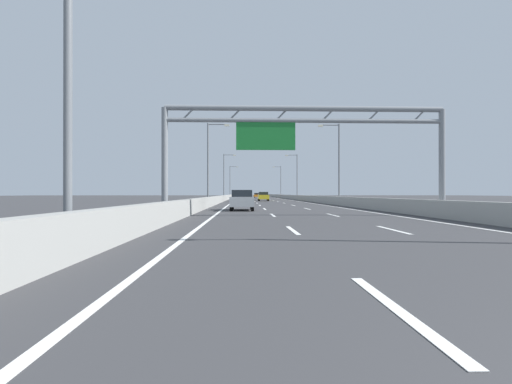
{
  "coord_description": "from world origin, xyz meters",
  "views": [
    {
      "loc": [
        -3.53,
        -0.69,
        1.32
      ],
      "look_at": [
        -0.89,
        80.14,
        1.57
      ],
      "focal_mm": 26.23,
      "sensor_mm": 36.0,
      "label": 1
    }
  ],
  "objects_px": {
    "streetlamp_right_far": "(296,174)",
    "streetlamp_left_far": "(225,174)",
    "streetlamp_right_distant": "(280,180)",
    "streetlamp_left_distant": "(231,180)",
    "black_car": "(243,197)",
    "silver_car": "(242,200)",
    "white_car": "(243,195)",
    "orange_car": "(257,195)",
    "streetlamp_left_near": "(78,21)",
    "yellow_car": "(263,196)",
    "sign_gantry": "(300,132)",
    "streetlamp_right_mid": "(337,159)",
    "streetlamp_left_mid": "(210,158)"
  },
  "relations": [
    {
      "from": "sign_gantry",
      "to": "streetlamp_left_near",
      "type": "relative_size",
      "value": 1.73
    },
    {
      "from": "streetlamp_right_far",
      "to": "streetlamp_left_distant",
      "type": "bearing_deg",
      "value": 113.31
    },
    {
      "from": "orange_car",
      "to": "yellow_car",
      "type": "xyz_separation_m",
      "value": [
        -0.37,
        -40.98,
        0.06
      ]
    },
    {
      "from": "streetlamp_right_distant",
      "to": "silver_car",
      "type": "relative_size",
      "value": 2.31
    },
    {
      "from": "streetlamp_right_distant",
      "to": "white_car",
      "type": "distance_m",
      "value": 15.8
    },
    {
      "from": "streetlamp_left_distant",
      "to": "black_car",
      "type": "relative_size",
      "value": 2.25
    },
    {
      "from": "streetlamp_right_mid",
      "to": "streetlamp_left_distant",
      "type": "distance_m",
      "value": 70.89
    },
    {
      "from": "silver_car",
      "to": "white_car",
      "type": "bearing_deg",
      "value": 90.06
    },
    {
      "from": "streetlamp_right_mid",
      "to": "streetlamp_right_far",
      "type": "height_order",
      "value": "same"
    },
    {
      "from": "black_car",
      "to": "sign_gantry",
      "type": "bearing_deg",
      "value": -84.6
    },
    {
      "from": "yellow_car",
      "to": "streetlamp_left_far",
      "type": "bearing_deg",
      "value": 116.15
    },
    {
      "from": "streetlamp_left_near",
      "to": "streetlamp_left_distant",
      "type": "relative_size",
      "value": 1.0
    },
    {
      "from": "orange_car",
      "to": "streetlamp_right_mid",
      "type": "bearing_deg",
      "value": -83.16
    },
    {
      "from": "streetlamp_left_far",
      "to": "streetlamp_right_distant",
      "type": "height_order",
      "value": "same"
    },
    {
      "from": "streetlamp_left_near",
      "to": "streetlamp_left_far",
      "type": "xyz_separation_m",
      "value": [
        0.0,
        69.3,
        0.0
      ]
    },
    {
      "from": "sign_gantry",
      "to": "black_car",
      "type": "height_order",
      "value": "sign_gantry"
    },
    {
      "from": "black_car",
      "to": "streetlamp_right_far",
      "type": "bearing_deg",
      "value": 61.54
    },
    {
      "from": "sign_gantry",
      "to": "streetlamp_right_mid",
      "type": "bearing_deg",
      "value": 70.76
    },
    {
      "from": "streetlamp_left_far",
      "to": "black_car",
      "type": "bearing_deg",
      "value": -79.71
    },
    {
      "from": "black_car",
      "to": "silver_car",
      "type": "xyz_separation_m",
      "value": [
        0.05,
        -28.79,
        0.03
      ]
    },
    {
      "from": "orange_car",
      "to": "yellow_car",
      "type": "height_order",
      "value": "yellow_car"
    },
    {
      "from": "streetlamp_right_far",
      "to": "streetlamp_right_distant",
      "type": "xyz_separation_m",
      "value": [
        0.0,
        34.65,
        0.0
      ]
    },
    {
      "from": "sign_gantry",
      "to": "yellow_car",
      "type": "height_order",
      "value": "sign_gantry"
    },
    {
      "from": "streetlamp_right_far",
      "to": "orange_car",
      "type": "height_order",
      "value": "streetlamp_right_far"
    },
    {
      "from": "orange_car",
      "to": "silver_car",
      "type": "height_order",
      "value": "silver_car"
    },
    {
      "from": "sign_gantry",
      "to": "streetlamp_left_mid",
      "type": "relative_size",
      "value": 1.73
    },
    {
      "from": "streetlamp_left_far",
      "to": "streetlamp_right_distant",
      "type": "bearing_deg",
      "value": 66.69
    },
    {
      "from": "streetlamp_left_near",
      "to": "streetlamp_left_far",
      "type": "height_order",
      "value": "same"
    },
    {
      "from": "streetlamp_left_near",
      "to": "yellow_car",
      "type": "distance_m",
      "value": 55.19
    },
    {
      "from": "streetlamp_left_distant",
      "to": "silver_car",
      "type": "relative_size",
      "value": 2.31
    },
    {
      "from": "streetlamp_left_near",
      "to": "streetlamp_right_far",
      "type": "height_order",
      "value": "same"
    },
    {
      "from": "streetlamp_left_far",
      "to": "orange_car",
      "type": "height_order",
      "value": "streetlamp_left_far"
    },
    {
      "from": "streetlamp_left_near",
      "to": "orange_car",
      "type": "distance_m",
      "value": 95.92
    },
    {
      "from": "orange_car",
      "to": "white_car",
      "type": "height_order",
      "value": "white_car"
    },
    {
      "from": "streetlamp_left_far",
      "to": "white_car",
      "type": "bearing_deg",
      "value": 85.27
    },
    {
      "from": "white_car",
      "to": "silver_car",
      "type": "bearing_deg",
      "value": -89.94
    },
    {
      "from": "streetlamp_right_distant",
      "to": "orange_car",
      "type": "xyz_separation_m",
      "value": [
        -7.3,
        -8.45,
        -4.68
      ]
    },
    {
      "from": "streetlamp_right_far",
      "to": "yellow_car",
      "type": "bearing_deg",
      "value": -117.43
    },
    {
      "from": "streetlamp_left_far",
      "to": "black_car",
      "type": "relative_size",
      "value": 2.25
    },
    {
      "from": "streetlamp_left_far",
      "to": "streetlamp_left_distant",
      "type": "relative_size",
      "value": 1.0
    },
    {
      "from": "streetlamp_left_near",
      "to": "silver_car",
      "type": "height_order",
      "value": "streetlamp_left_near"
    },
    {
      "from": "streetlamp_left_near",
      "to": "white_car",
      "type": "distance_m",
      "value": 114.21
    },
    {
      "from": "streetlamp_left_mid",
      "to": "streetlamp_left_far",
      "type": "distance_m",
      "value": 34.65
    },
    {
      "from": "streetlamp_left_distant",
      "to": "black_car",
      "type": "bearing_deg",
      "value": -86.12
    },
    {
      "from": "streetlamp_right_far",
      "to": "sign_gantry",
      "type": "bearing_deg",
      "value": -97.77
    },
    {
      "from": "sign_gantry",
      "to": "streetlamp_right_far",
      "type": "relative_size",
      "value": 1.73
    },
    {
      "from": "streetlamp_right_far",
      "to": "yellow_car",
      "type": "xyz_separation_m",
      "value": [
        -7.67,
        -14.78,
        -4.62
      ]
    },
    {
      "from": "streetlamp_right_far",
      "to": "streetlamp_left_far",
      "type": "bearing_deg",
      "value": 180.0
    },
    {
      "from": "white_car",
      "to": "streetlamp_right_far",
      "type": "bearing_deg",
      "value": -75.91
    },
    {
      "from": "streetlamp_left_far",
      "to": "streetlamp_right_far",
      "type": "relative_size",
      "value": 1.0
    }
  ]
}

